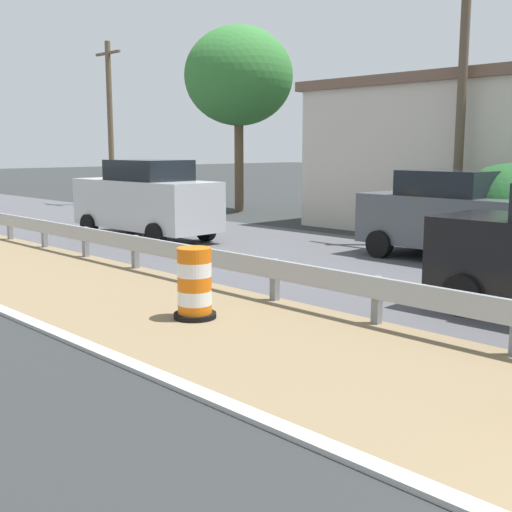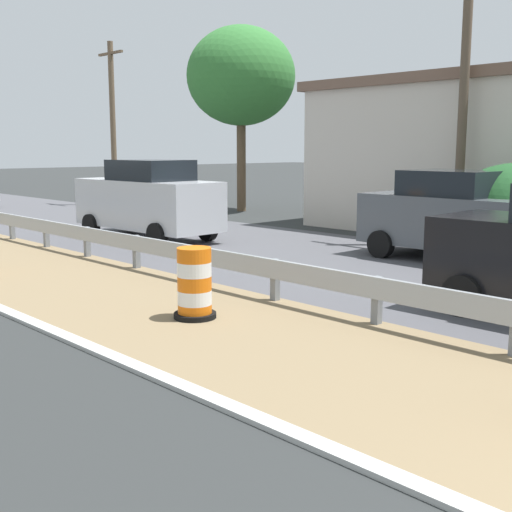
# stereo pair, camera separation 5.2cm
# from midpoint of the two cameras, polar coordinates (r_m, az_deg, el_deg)

# --- Properties ---
(traffic_barrel_close) EXTENTS (0.64, 0.64, 1.07)m
(traffic_barrel_close) POSITION_cam_midpoint_polar(r_m,az_deg,el_deg) (9.74, -5.25, -2.67)
(traffic_barrel_close) COLOR orange
(traffic_barrel_close) RESTS_ON ground
(car_mid_far_lane) EXTENTS (2.13, 4.32, 2.03)m
(car_mid_far_lane) POSITION_cam_midpoint_polar(r_m,az_deg,el_deg) (15.25, 17.29, 3.36)
(car_mid_far_lane) COLOR #4C5156
(car_mid_far_lane) RESTS_ON ground
(car_trailing_far_lane) EXTENTS (2.02, 4.80, 2.20)m
(car_trailing_far_lane) POSITION_cam_midpoint_polar(r_m,az_deg,el_deg) (18.42, -9.40, 4.90)
(car_trailing_far_lane) COLOR silver
(car_trailing_far_lane) RESTS_ON ground
(utility_pole_near) EXTENTS (0.24, 1.80, 8.15)m
(utility_pole_near) POSITION_cam_midpoint_polar(r_m,az_deg,el_deg) (17.82, 17.87, 14.52)
(utility_pole_near) COLOR brown
(utility_pole_near) RESTS_ON ground
(utility_pole_mid) EXTENTS (0.24, 1.80, 7.05)m
(utility_pole_mid) POSITION_cam_midpoint_polar(r_m,az_deg,el_deg) (29.81, -12.38, 11.47)
(utility_pole_mid) COLOR brown
(utility_pole_mid) RESTS_ON ground
(tree_roadside) EXTENTS (4.25, 4.25, 7.20)m
(tree_roadside) POSITION_cam_midpoint_polar(r_m,az_deg,el_deg) (26.34, -1.27, 15.44)
(tree_roadside) COLOR brown
(tree_roadside) RESTS_ON ground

